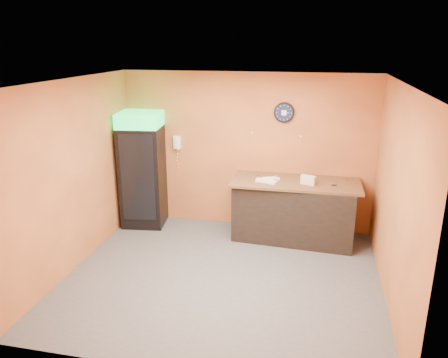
# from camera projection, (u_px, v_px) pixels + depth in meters

# --- Properties ---
(floor) EXTENTS (4.50, 4.50, 0.00)m
(floor) POSITION_uv_depth(u_px,v_px,m) (223.00, 276.00, 6.40)
(floor) COLOR #47474C
(floor) RESTS_ON ground
(back_wall) EXTENTS (4.50, 0.02, 2.80)m
(back_wall) POSITION_uv_depth(u_px,v_px,m) (246.00, 151.00, 7.84)
(back_wall) COLOR #D0743A
(back_wall) RESTS_ON floor
(left_wall) EXTENTS (0.02, 4.00, 2.80)m
(left_wall) POSITION_uv_depth(u_px,v_px,m) (73.00, 176.00, 6.42)
(left_wall) COLOR #D0743A
(left_wall) RESTS_ON floor
(right_wall) EXTENTS (0.02, 4.00, 2.80)m
(right_wall) POSITION_uv_depth(u_px,v_px,m) (396.00, 198.00, 5.52)
(right_wall) COLOR #D0743A
(right_wall) RESTS_ON floor
(ceiling) EXTENTS (4.50, 4.00, 0.02)m
(ceiling) POSITION_uv_depth(u_px,v_px,m) (222.00, 82.00, 5.55)
(ceiling) COLOR white
(ceiling) RESTS_ON back_wall
(beverage_cooler) EXTENTS (0.82, 0.83, 2.11)m
(beverage_cooler) POSITION_uv_depth(u_px,v_px,m) (142.00, 171.00, 7.95)
(beverage_cooler) COLOR black
(beverage_cooler) RESTS_ON floor
(prep_counter) EXTENTS (2.06, 1.02, 1.00)m
(prep_counter) POSITION_uv_depth(u_px,v_px,m) (294.00, 211.00, 7.51)
(prep_counter) COLOR black
(prep_counter) RESTS_ON floor
(wall_clock) EXTENTS (0.35, 0.06, 0.35)m
(wall_clock) POSITION_uv_depth(u_px,v_px,m) (284.00, 112.00, 7.46)
(wall_clock) COLOR black
(wall_clock) RESTS_ON back_wall
(wall_phone) EXTENTS (0.13, 0.11, 0.24)m
(wall_phone) POSITION_uv_depth(u_px,v_px,m) (177.00, 143.00, 8.01)
(wall_phone) COLOR white
(wall_phone) RESTS_ON back_wall
(butcher_paper) EXTENTS (2.16, 0.96, 0.04)m
(butcher_paper) POSITION_uv_depth(u_px,v_px,m) (296.00, 182.00, 7.35)
(butcher_paper) COLOR brown
(butcher_paper) RESTS_ON prep_counter
(sub_roll_stack) EXTENTS (0.25, 0.16, 0.15)m
(sub_roll_stack) POSITION_uv_depth(u_px,v_px,m) (308.00, 180.00, 7.15)
(sub_roll_stack) COLOR #F3E8BD
(sub_roll_stack) RESTS_ON butcher_paper
(wrapped_sandwich_left) EXTENTS (0.32, 0.15, 0.04)m
(wrapped_sandwich_left) POSITION_uv_depth(u_px,v_px,m) (265.00, 181.00, 7.30)
(wrapped_sandwich_left) COLOR white
(wrapped_sandwich_left) RESTS_ON butcher_paper
(wrapped_sandwich_mid) EXTENTS (0.30, 0.21, 0.04)m
(wrapped_sandwich_mid) POSITION_uv_depth(u_px,v_px,m) (268.00, 182.00, 7.26)
(wrapped_sandwich_mid) COLOR white
(wrapped_sandwich_mid) RESTS_ON butcher_paper
(wrapped_sandwich_right) EXTENTS (0.30, 0.21, 0.04)m
(wrapped_sandwich_right) POSITION_uv_depth(u_px,v_px,m) (271.00, 179.00, 7.40)
(wrapped_sandwich_right) COLOR white
(wrapped_sandwich_right) RESTS_ON butcher_paper
(kitchen_tool) EXTENTS (0.07, 0.07, 0.07)m
(kitchen_tool) POSITION_uv_depth(u_px,v_px,m) (277.00, 178.00, 7.42)
(kitchen_tool) COLOR silver
(kitchen_tool) RESTS_ON butcher_paper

